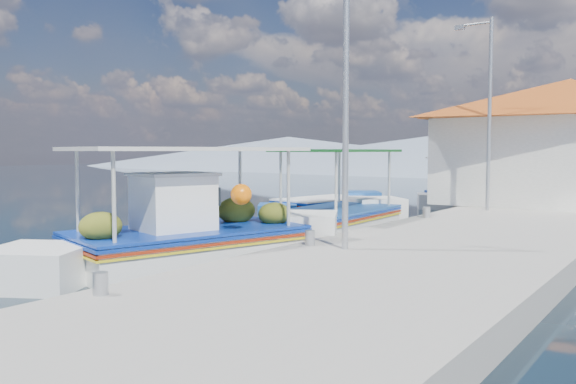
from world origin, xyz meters
The scene contains 10 objects.
ground centered at (0.00, 0.00, 0.00)m, with size 160.00×160.00×0.00m, color black.
quay centered at (5.90, 6.00, 0.25)m, with size 5.00×44.00×0.50m, color gray.
bollards centered at (3.80, 5.25, 0.65)m, with size 0.20×17.20×0.30m.
main_caique centered at (1.53, 0.92, 0.52)m, with size 3.91×7.92×2.72m.
caique_green_canopy centered at (1.83, 6.53, 0.40)m, with size 2.31×7.18×2.68m.
caique_blue_hull centered at (-0.75, 9.83, 0.30)m, with size 2.53×6.06×1.10m.
caique_far centered at (1.81, 17.88, 0.43)m, with size 3.36×6.33×2.34m.
harbor_building centered at (6.20, 15.00, 2.78)m, with size 10.49×10.49×4.40m.
lamp_post_near centered at (4.51, 2.00, 3.85)m, with size 1.21×0.14×6.00m.
lamp_post_far centered at (4.51, 11.00, 3.85)m, with size 1.21×0.14×6.00m.
Camera 1 is at (10.21, -7.81, 2.38)m, focal length 36.95 mm.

